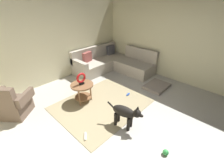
{
  "coord_description": "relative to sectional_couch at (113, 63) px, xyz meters",
  "views": [
    {
      "loc": [
        -2.05,
        -1.78,
        2.5
      ],
      "look_at": [
        0.45,
        0.6,
        0.55
      ],
      "focal_mm": 24.39,
      "sensor_mm": 36.0,
      "label": 1
    }
  ],
  "objects": [
    {
      "name": "wall_right",
      "position": [
        0.95,
        -2.02,
        1.06
      ],
      "size": [
        0.12,
        6.0,
        2.7
      ],
      "primitive_type": "cube",
      "color": "beige",
      "rests_on": "ground_plane"
    },
    {
      "name": "sectional_couch",
      "position": [
        0.0,
        0.0,
        0.0
      ],
      "size": [
        2.2,
        2.25,
        0.88
      ],
      "color": "#B2A899",
      "rests_on": "ground_plane"
    },
    {
      "name": "area_rug",
      "position": [
        -1.84,
        -1.32,
        -0.28
      ],
      "size": [
        2.3,
        1.9,
        0.01
      ],
      "primitive_type": "cube",
      "color": "tan",
      "rests_on": "ground_plane"
    },
    {
      "name": "dog",
      "position": [
        -2.02,
        -2.28,
        0.09
      ],
      "size": [
        0.33,
        0.84,
        0.63
      ],
      "rotation": [
        0.0,
        0.0,
        3.36
      ],
      "color": "black",
      "rests_on": "ground_plane"
    },
    {
      "name": "dog_toy_ball",
      "position": [
        -2.06,
        -3.27,
        -0.23
      ],
      "size": [
        0.11,
        0.11,
        0.11
      ],
      "primitive_type": "sphere",
      "color": "green",
      "rests_on": "ground_plane"
    },
    {
      "name": "wall_back",
      "position": [
        -1.99,
        0.92,
        1.06
      ],
      "size": [
        6.0,
        0.12,
        2.7
      ],
      "primitive_type": "cube",
      "color": "beige",
      "rests_on": "ground_plane"
    },
    {
      "name": "dog_toy_bone",
      "position": [
        -0.99,
        -1.56,
        -0.26
      ],
      "size": [
        0.19,
        0.08,
        0.06
      ],
      "primitive_type": "ellipsoid",
      "rotation": [
        0.0,
        0.0,
        0.12
      ],
      "color": "blue",
      "rests_on": "ground_plane"
    },
    {
      "name": "ground_plane",
      "position": [
        -1.99,
        -2.02,
        -0.34
      ],
      "size": [
        6.0,
        6.0,
        0.1
      ],
      "primitive_type": "cube",
      "color": "#B7B2A8"
    },
    {
      "name": "side_table",
      "position": [
        -2.08,
        -0.85,
        0.13
      ],
      "size": [
        0.6,
        0.6,
        0.54
      ],
      "color": "brown",
      "rests_on": "ground_plane"
    },
    {
      "name": "dog_bed_mat",
      "position": [
        -0.01,
        -1.94,
        -0.24
      ],
      "size": [
        0.8,
        0.6,
        0.09
      ],
      "primitive_type": "cube",
      "color": "gray",
      "rests_on": "ground_plane"
    },
    {
      "name": "armchair",
      "position": [
        -3.57,
        -0.11,
        0.03
      ],
      "size": [
        0.97,
        1.0,
        0.88
      ],
      "rotation": [
        0.0,
        0.0,
        -0.87
      ],
      "color": "brown",
      "rests_on": "ground_plane"
    },
    {
      "name": "dog_toy_rope",
      "position": [
        -2.83,
        -1.89,
        -0.26
      ],
      "size": [
        0.16,
        0.19,
        0.05
      ],
      "primitive_type": "cylinder",
      "rotation": [
        0.0,
        1.57,
        0.92
      ],
      "color": "silver",
      "rests_on": "ground_plane"
    },
    {
      "name": "torus_sculpture",
      "position": [
        -2.08,
        -0.85,
        0.42
      ],
      "size": [
        0.28,
        0.08,
        0.33
      ],
      "color": "black",
      "rests_on": "side_table"
    }
  ]
}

